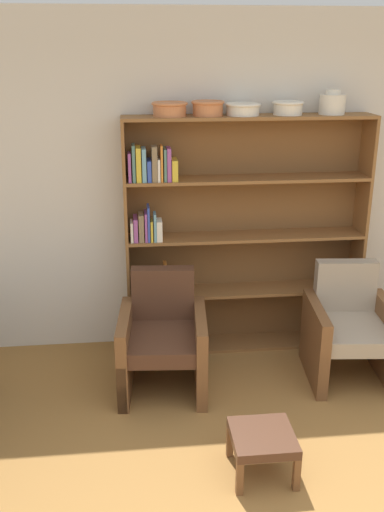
% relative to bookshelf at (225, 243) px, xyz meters
% --- Properties ---
extents(wall_back, '(12.00, 0.06, 2.75)m').
position_rel_bookshelf_xyz_m(wall_back, '(0.26, 0.17, 0.44)').
color(wall_back, silver).
rests_on(wall_back, ground).
extents(bookshelf, '(1.97, 0.30, 1.97)m').
position_rel_bookshelf_xyz_m(bookshelf, '(0.00, 0.00, 0.00)').
color(bookshelf, brown).
rests_on(bookshelf, ground).
extents(bowl_terracotta, '(0.27, 0.27, 0.10)m').
position_rel_bookshelf_xyz_m(bowl_terracotta, '(-0.45, -0.02, 1.09)').
color(bowl_terracotta, '#C67547').
rests_on(bowl_terracotta, bookshelf).
extents(bowl_sage, '(0.25, 0.25, 0.11)m').
position_rel_bookshelf_xyz_m(bowl_sage, '(-0.16, -0.02, 1.09)').
color(bowl_sage, '#C67547').
rests_on(bowl_sage, bookshelf).
extents(bowl_stoneware, '(0.27, 0.27, 0.09)m').
position_rel_bookshelf_xyz_m(bowl_stoneware, '(0.11, -0.02, 1.08)').
color(bowl_stoneware, silver).
rests_on(bowl_stoneware, bookshelf).
extents(bowl_copper, '(0.24, 0.24, 0.10)m').
position_rel_bookshelf_xyz_m(bowl_copper, '(0.46, -0.02, 1.09)').
color(bowl_copper, silver).
rests_on(bowl_copper, bookshelf).
extents(vase_tall, '(0.20, 0.20, 0.19)m').
position_rel_bookshelf_xyz_m(vase_tall, '(0.81, -0.02, 1.11)').
color(vase_tall, silver).
rests_on(vase_tall, bookshelf).
extents(armchair_leather, '(0.69, 0.73, 0.87)m').
position_rel_bookshelf_xyz_m(armchair_leather, '(-0.56, -0.59, -0.55)').
color(armchair_leather, brown).
rests_on(armchair_leather, ground).
extents(armchair_cushioned, '(0.70, 0.74, 0.87)m').
position_rel_bookshelf_xyz_m(armchair_cushioned, '(0.90, -0.59, -0.55)').
color(armchair_cushioned, brown).
rests_on(armchair_cushioned, ground).
extents(footstool, '(0.38, 0.38, 0.28)m').
position_rel_bookshelf_xyz_m(footstool, '(-0.02, -1.63, -0.71)').
color(footstool, brown).
rests_on(footstool, ground).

